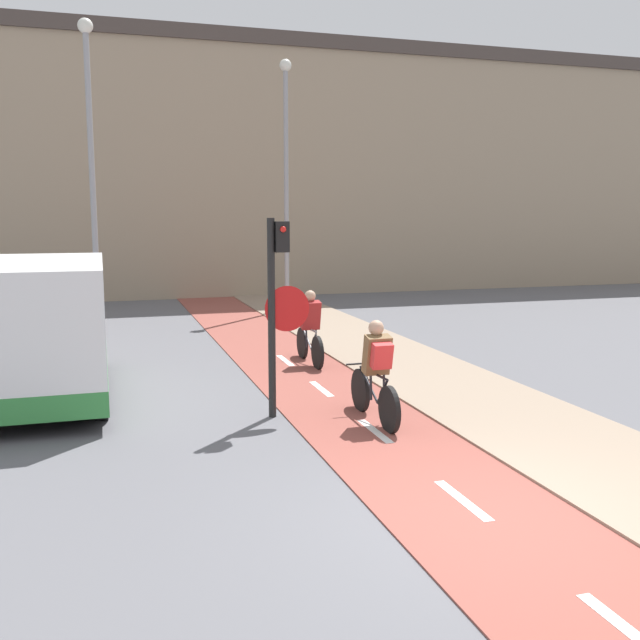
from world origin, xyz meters
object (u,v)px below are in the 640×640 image
at_px(traffic_light_pole, 277,295).
at_px(street_lamp_sidewalk, 286,162).
at_px(street_lamp_far, 91,148).
at_px(van, 38,332).
at_px(cyclist_near, 376,374).
at_px(cyclist_far, 310,331).

bearing_deg(traffic_light_pole, street_lamp_sidewalk, 74.95).
xyz_separation_m(traffic_light_pole, street_lamp_sidewalk, (3.06, 11.38, 2.73)).
distance_m(street_lamp_far, street_lamp_sidewalk, 6.29).
bearing_deg(van, street_lamp_sidewalk, 54.89).
xyz_separation_m(street_lamp_far, cyclist_near, (3.81, -9.27, -3.85)).
height_order(street_lamp_sidewalk, cyclist_near, street_lamp_sidewalk).
bearing_deg(street_lamp_sidewalk, cyclist_near, -98.45).
distance_m(street_lamp_far, van, 7.34).
relative_size(street_lamp_sidewalk, van, 1.60).
height_order(street_lamp_sidewalk, van, street_lamp_sidewalk).
bearing_deg(cyclist_near, traffic_light_pole, 149.91).
height_order(street_lamp_sidewalk, cyclist_far, street_lamp_sidewalk).
relative_size(street_lamp_far, street_lamp_sidewalk, 1.00).
bearing_deg(traffic_light_pole, cyclist_near, -30.09).
bearing_deg(traffic_light_pole, cyclist_far, 66.52).
relative_size(street_lamp_far, cyclist_far, 4.33).
distance_m(street_lamp_sidewalk, cyclist_near, 12.83).
bearing_deg(traffic_light_pole, street_lamp_far, 106.63).
bearing_deg(street_lamp_far, street_lamp_sidewalk, 26.87).
relative_size(traffic_light_pole, street_lamp_far, 0.39).
xyz_separation_m(cyclist_near, van, (-4.71, 2.86, 0.39)).
bearing_deg(street_lamp_far, cyclist_far, -51.53).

